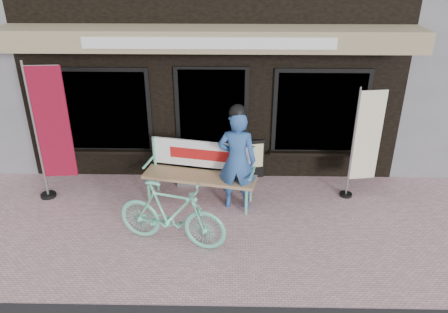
{
  "coord_description": "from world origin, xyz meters",
  "views": [
    {
      "loc": [
        0.38,
        -5.64,
        4.12
      ],
      "look_at": [
        0.25,
        0.7,
        1.05
      ],
      "focal_mm": 35.0,
      "sensor_mm": 36.0,
      "label": 1
    }
  ],
  "objects_px": {
    "bicycle": "(171,214)",
    "nobori_red": "(51,131)",
    "bench": "(201,167)",
    "menu_stand": "(254,159)",
    "person": "(237,159)",
    "nobori_cream": "(364,142)"
  },
  "relations": [
    {
      "from": "nobori_cream",
      "to": "menu_stand",
      "type": "relative_size",
      "value": 2.59
    },
    {
      "from": "person",
      "to": "nobori_cream",
      "type": "bearing_deg",
      "value": 17.63
    },
    {
      "from": "bench",
      "to": "menu_stand",
      "type": "xyz_separation_m",
      "value": [
        0.97,
        0.82,
        -0.22
      ]
    },
    {
      "from": "person",
      "to": "nobori_red",
      "type": "bearing_deg",
      "value": -178.16
    },
    {
      "from": "person",
      "to": "nobori_cream",
      "type": "xyz_separation_m",
      "value": [
        2.21,
        0.42,
        0.14
      ]
    },
    {
      "from": "bicycle",
      "to": "nobori_cream",
      "type": "height_order",
      "value": "nobori_cream"
    },
    {
      "from": "bicycle",
      "to": "nobori_red",
      "type": "height_order",
      "value": "nobori_red"
    },
    {
      "from": "bench",
      "to": "nobori_red",
      "type": "relative_size",
      "value": 0.81
    },
    {
      "from": "bench",
      "to": "nobori_cream",
      "type": "distance_m",
      "value": 2.87
    },
    {
      "from": "nobori_red",
      "to": "menu_stand",
      "type": "relative_size",
      "value": 3.14
    },
    {
      "from": "bicycle",
      "to": "menu_stand",
      "type": "bearing_deg",
      "value": -15.94
    },
    {
      "from": "bicycle",
      "to": "nobori_red",
      "type": "xyz_separation_m",
      "value": [
        -2.19,
        1.34,
        0.77
      ]
    },
    {
      "from": "person",
      "to": "bench",
      "type": "bearing_deg",
      "value": 165.01
    },
    {
      "from": "nobori_cream",
      "to": "person",
      "type": "bearing_deg",
      "value": -177.86
    },
    {
      "from": "nobori_cream",
      "to": "nobori_red",
      "type": "bearing_deg",
      "value": 172.87
    },
    {
      "from": "bench",
      "to": "nobori_cream",
      "type": "bearing_deg",
      "value": 15.4
    },
    {
      "from": "bench",
      "to": "person",
      "type": "height_order",
      "value": "person"
    },
    {
      "from": "nobori_red",
      "to": "nobori_cream",
      "type": "bearing_deg",
      "value": -3.65
    },
    {
      "from": "bicycle",
      "to": "person",
      "type": "bearing_deg",
      "value": -26.85
    },
    {
      "from": "bicycle",
      "to": "nobori_red",
      "type": "relative_size",
      "value": 0.69
    },
    {
      "from": "person",
      "to": "menu_stand",
      "type": "distance_m",
      "value": 1.24
    },
    {
      "from": "bench",
      "to": "menu_stand",
      "type": "distance_m",
      "value": 1.29
    }
  ]
}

